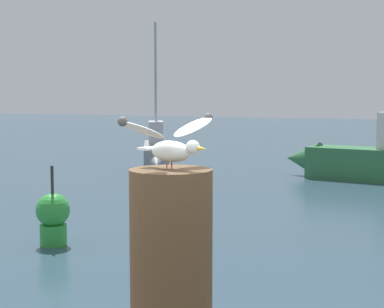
% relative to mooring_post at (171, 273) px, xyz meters
% --- Properties ---
extents(mooring_post, '(0.40, 0.40, 1.00)m').
position_rel_mooring_post_xyz_m(mooring_post, '(0.00, 0.00, 0.00)').
color(mooring_post, '#4C3823').
rests_on(mooring_post, harbor_quay).
extents(seagull, '(0.39, 0.65, 0.26)m').
position_rel_mooring_post_xyz_m(seagull, '(0.00, -0.00, 0.63)').
color(seagull, '#C66860').
rests_on(seagull, mooring_post).
extents(boat_grey, '(2.25, 3.49, 4.69)m').
position_rel_mooring_post_xyz_m(boat_grey, '(-7.38, 14.38, -1.04)').
color(boat_grey, gray).
rests_on(boat_grey, ground_plane).
extents(boat_green, '(5.89, 1.98, 2.00)m').
position_rel_mooring_post_xyz_m(boat_green, '(-0.78, 15.67, -1.02)').
color(boat_green, '#2D6B3D').
rests_on(boat_green, ground_plane).
extents(channel_buoy, '(0.56, 0.56, 1.33)m').
position_rel_mooring_post_xyz_m(channel_buoy, '(-4.87, 5.68, -1.17)').
color(channel_buoy, green).
rests_on(channel_buoy, ground_plane).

